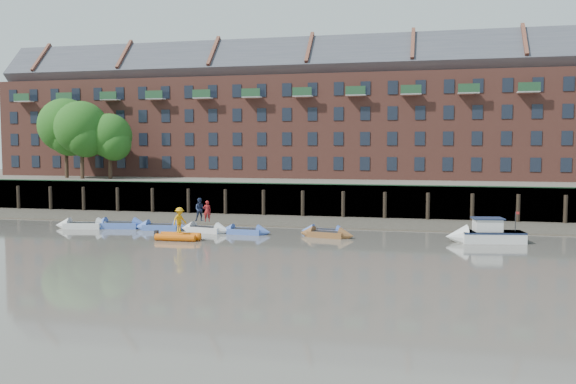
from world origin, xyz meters
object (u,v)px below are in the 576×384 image
(rowboat_1, at_px, (120,225))
(rowboat_3, at_px, (205,229))
(rib_tender, at_px, (180,237))
(rowboat_6, at_px, (327,234))
(person_rower_b, at_px, (200,210))
(rowboat_5, at_px, (325,232))
(motor_launch, at_px, (480,234))
(person_rib_crew, at_px, (180,220))
(rowboat_2, at_px, (161,227))
(rowboat_4, at_px, (245,231))
(person_rower_a, at_px, (207,211))
(rowboat_0, at_px, (84,225))

(rowboat_1, xyz_separation_m, rowboat_3, (7.95, -0.69, -0.03))
(rowboat_1, xyz_separation_m, rib_tender, (7.57, -4.97, -0.00))
(rowboat_1, xyz_separation_m, rowboat_6, (17.98, -1.11, -0.03))
(rowboat_3, relative_size, person_rower_b, 2.48)
(rowboat_5, bearing_deg, rib_tender, -142.62)
(motor_launch, relative_size, person_rib_crew, 3.08)
(rowboat_5, bearing_deg, rowboat_1, -169.45)
(rowboat_1, bearing_deg, rowboat_2, -11.17)
(rowboat_6, relative_size, person_rib_crew, 2.41)
(rib_tender, xyz_separation_m, person_rib_crew, (-0.02, 0.05, 1.23))
(rowboat_3, bearing_deg, person_rower_b, 166.18)
(rib_tender, bearing_deg, person_rower_b, 90.08)
(rowboat_4, xyz_separation_m, rowboat_6, (6.57, -0.21, 0.01))
(rowboat_1, xyz_separation_m, rowboat_5, (17.62, 0.40, -0.05))
(rowboat_6, relative_size, person_rower_a, 2.66)
(rowboat_6, distance_m, motor_launch, 11.22)
(rowboat_1, height_order, motor_launch, motor_launch)
(rowboat_4, xyz_separation_m, motor_launch, (17.78, -0.15, 0.37))
(person_rib_crew, bearing_deg, person_rower_b, 25.92)
(rowboat_5, xyz_separation_m, rib_tender, (-10.05, -5.37, 0.05))
(rowboat_3, bearing_deg, rowboat_1, -174.94)
(rowboat_4, xyz_separation_m, rowboat_5, (6.21, 1.31, -0.01))
(person_rower_a, bearing_deg, rowboat_0, -21.80)
(rowboat_3, relative_size, motor_launch, 0.80)
(person_rower_a, bearing_deg, rowboat_6, 155.33)
(person_rib_crew, bearing_deg, rowboat_2, 62.32)
(rowboat_1, bearing_deg, rowboat_4, -13.43)
(rib_tender, height_order, person_rower_b, person_rower_b)
(rowboat_4, distance_m, person_rower_a, 3.62)
(motor_launch, xyz_separation_m, person_rower_b, (-21.75, 0.59, 1.23))
(rib_tender, bearing_deg, rowboat_0, 156.74)
(rowboat_2, relative_size, person_rower_a, 2.71)
(motor_launch, bearing_deg, rowboat_5, -17.52)
(rib_tender, relative_size, person_rib_crew, 1.82)
(rowboat_2, height_order, person_rower_a, person_rower_a)
(rowboat_3, relative_size, rowboat_6, 1.03)
(rowboat_4, relative_size, person_rib_crew, 2.27)
(rowboat_0, bearing_deg, person_rib_crew, -31.71)
(rowboat_5, height_order, person_rower_b, person_rower_b)
(rowboat_0, relative_size, person_rower_b, 2.69)
(rowboat_5, bearing_deg, rowboat_6, -67.40)
(rowboat_4, distance_m, motor_launch, 17.79)
(rib_tender, bearing_deg, motor_launch, 8.77)
(rowboat_3, xyz_separation_m, rowboat_6, (10.03, -0.43, -0.01))
(rowboat_3, xyz_separation_m, motor_launch, (21.25, -0.37, 0.36))
(rowboat_4, xyz_separation_m, person_rib_crew, (-3.86, -4.01, 1.27))
(rowboat_2, bearing_deg, motor_launch, -7.40)
(person_rower_b, bearing_deg, person_rower_a, -38.60)
(rowboat_3, distance_m, person_rower_a, 1.51)
(rowboat_0, xyz_separation_m, rowboat_5, (20.58, 1.17, -0.04))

